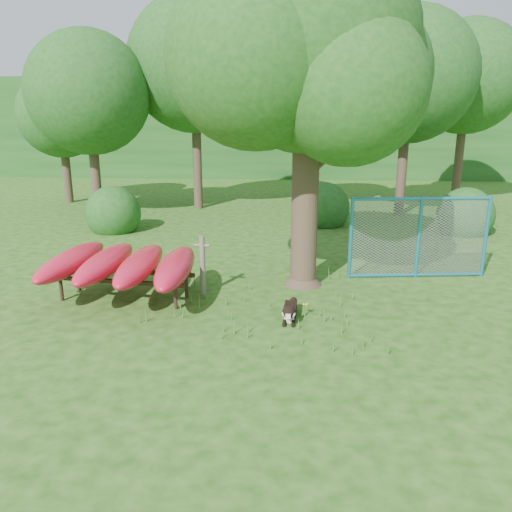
# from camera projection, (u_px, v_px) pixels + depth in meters

# --- Properties ---
(ground) EXTENTS (80.00, 80.00, 0.00)m
(ground) POSITION_uv_depth(u_px,v_px,m) (240.00, 326.00, 9.07)
(ground) COLOR #1E490E
(ground) RESTS_ON ground
(oak_tree) EXTENTS (5.45, 4.97, 7.29)m
(oak_tree) POSITION_uv_depth(u_px,v_px,m) (306.00, 56.00, 10.07)
(oak_tree) COLOR #3D2D21
(oak_tree) RESTS_ON ground
(wooden_post) EXTENTS (0.35, 0.13, 1.28)m
(wooden_post) POSITION_uv_depth(u_px,v_px,m) (203.00, 264.00, 10.54)
(wooden_post) COLOR #605848
(wooden_post) RESTS_ON ground
(kayak_rack) EXTENTS (3.09, 3.16, 0.99)m
(kayak_rack) POSITION_uv_depth(u_px,v_px,m) (123.00, 264.00, 10.23)
(kayak_rack) COLOR black
(kayak_rack) RESTS_ON ground
(husky_dog) EXTENTS (0.29, 1.01, 0.45)m
(husky_dog) POSITION_uv_depth(u_px,v_px,m) (290.00, 312.00, 9.34)
(husky_dog) COLOR black
(husky_dog) RESTS_ON ground
(fence_section) EXTENTS (3.27, 0.47, 3.20)m
(fence_section) POSITION_uv_depth(u_px,v_px,m) (419.00, 238.00, 11.60)
(fence_section) COLOR teal
(fence_section) RESTS_ON ground
(wildflower_clump) EXTENTS (0.11, 0.11, 0.25)m
(wildflower_clump) POSITION_uv_depth(u_px,v_px,m) (305.00, 305.00, 9.53)
(wildflower_clump) COLOR #437D29
(wildflower_clump) RESTS_ON ground
(bg_tree_a) EXTENTS (4.40, 4.40, 6.70)m
(bg_tree_a) POSITION_uv_depth(u_px,v_px,m) (89.00, 93.00, 17.93)
(bg_tree_a) COLOR #3D2D21
(bg_tree_a) RESTS_ON ground
(bg_tree_b) EXTENTS (5.20, 5.20, 8.22)m
(bg_tree_b) POSITION_uv_depth(u_px,v_px,m) (194.00, 65.00, 19.29)
(bg_tree_b) COLOR #3D2D21
(bg_tree_b) RESTS_ON ground
(bg_tree_c) EXTENTS (4.00, 4.00, 6.12)m
(bg_tree_c) POSITION_uv_depth(u_px,v_px,m) (309.00, 106.00, 20.34)
(bg_tree_c) COLOR #3D2D21
(bg_tree_c) RESTS_ON ground
(bg_tree_d) EXTENTS (4.80, 4.80, 7.50)m
(bg_tree_d) POSITION_uv_depth(u_px,v_px,m) (409.00, 76.00, 17.90)
(bg_tree_d) COLOR #3D2D21
(bg_tree_d) RESTS_ON ground
(bg_tree_e) EXTENTS (4.60, 4.60, 7.55)m
(bg_tree_e) POSITION_uv_depth(u_px,v_px,m) (468.00, 77.00, 20.53)
(bg_tree_e) COLOR #3D2D21
(bg_tree_e) RESTS_ON ground
(bg_tree_f) EXTENTS (3.60, 3.60, 5.55)m
(bg_tree_f) POSITION_uv_depth(u_px,v_px,m) (61.00, 115.00, 21.19)
(bg_tree_f) COLOR #3D2D21
(bg_tree_f) RESTS_ON ground
(shrub_left) EXTENTS (1.80, 1.80, 1.80)m
(shrub_left) POSITION_uv_depth(u_px,v_px,m) (115.00, 231.00, 16.63)
(shrub_left) COLOR #194D19
(shrub_left) RESTS_ON ground
(shrub_right) EXTENTS (1.80, 1.80, 1.80)m
(shrub_right) POSITION_uv_depth(u_px,v_px,m) (463.00, 233.00, 16.29)
(shrub_right) COLOR #194D19
(shrub_right) RESTS_ON ground
(shrub_mid) EXTENTS (1.80, 1.80, 1.80)m
(shrub_mid) POSITION_uv_depth(u_px,v_px,m) (323.00, 225.00, 17.57)
(shrub_mid) COLOR #194D19
(shrub_mid) RESTS_ON ground
(wooded_hillside) EXTENTS (80.00, 12.00, 6.00)m
(wooded_hillside) POSITION_uv_depth(u_px,v_px,m) (281.00, 127.00, 35.15)
(wooded_hillside) COLOR #194D19
(wooded_hillside) RESTS_ON ground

